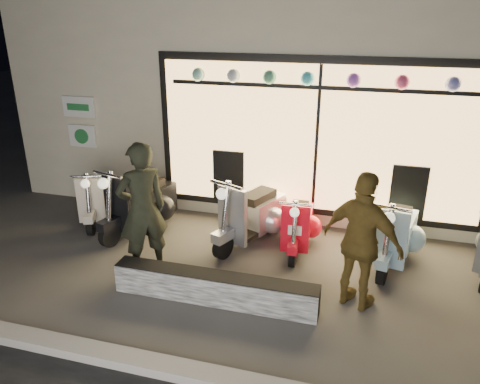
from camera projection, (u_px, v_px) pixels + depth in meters
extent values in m
plane|color=#383533|center=(237.00, 277.00, 6.63)|extent=(40.00, 40.00, 0.00)
cube|color=slate|center=(183.00, 371.00, 4.81)|extent=(40.00, 0.25, 0.12)
cube|color=beige|center=(299.00, 83.00, 10.37)|extent=(10.00, 6.00, 4.00)
cube|color=black|center=(317.00, 139.00, 7.63)|extent=(5.45, 0.06, 2.65)
cube|color=#FFBF6B|center=(317.00, 140.00, 7.59)|extent=(5.20, 0.04, 2.40)
cube|color=black|center=(320.00, 87.00, 7.25)|extent=(4.90, 0.06, 0.06)
cube|color=white|center=(79.00, 107.00, 8.61)|extent=(0.65, 0.04, 0.38)
cube|color=white|center=(82.00, 136.00, 8.82)|extent=(0.55, 0.04, 0.42)
cube|color=black|center=(215.00, 288.00, 6.00)|extent=(2.68, 0.28, 0.40)
cylinder|color=black|center=(223.00, 247.00, 7.06)|extent=(0.25, 0.39, 0.38)
cylinder|color=black|center=(265.00, 222.00, 7.87)|extent=(0.27, 0.40, 0.38)
cube|color=#A2A2A6|center=(232.00, 216.00, 7.07)|extent=(0.50, 0.27, 0.91)
cube|color=#A2A2A6|center=(262.00, 212.00, 7.70)|extent=(0.73, 0.89, 0.51)
cube|color=black|center=(258.00, 196.00, 7.51)|extent=(0.52, 0.69, 0.13)
sphere|color=#FFF2CC|center=(222.00, 194.00, 6.73)|extent=(0.22, 0.22, 0.17)
cylinder|color=black|center=(293.00, 257.00, 6.85)|extent=(0.11, 0.31, 0.31)
cylinder|color=black|center=(299.00, 230.00, 7.67)|extent=(0.12, 0.32, 0.31)
cube|color=red|center=(295.00, 229.00, 6.89)|extent=(0.42, 0.08, 0.75)
cube|color=red|center=(299.00, 222.00, 7.52)|extent=(0.41, 0.66, 0.42)
cube|color=black|center=(299.00, 209.00, 7.34)|extent=(0.28, 0.52, 0.11)
sphere|color=#FFF2CC|center=(295.00, 212.00, 6.58)|extent=(0.14, 0.14, 0.14)
cylinder|color=black|center=(110.00, 235.00, 7.41)|extent=(0.21, 0.40, 0.38)
cylinder|color=black|center=(157.00, 211.00, 8.30)|extent=(0.24, 0.41, 0.38)
cube|color=black|center=(118.00, 205.00, 7.44)|extent=(0.52, 0.22, 0.93)
cube|color=black|center=(152.00, 201.00, 8.13)|extent=(0.67, 0.89, 0.52)
cube|color=black|center=(146.00, 186.00, 7.92)|extent=(0.48, 0.69, 0.14)
sphere|color=#FFF2CC|center=(103.00, 183.00, 7.08)|extent=(0.21, 0.21, 0.17)
cylinder|color=black|center=(91.00, 226.00, 7.79)|extent=(0.21, 0.34, 0.33)
cylinder|color=black|center=(101.00, 203.00, 8.69)|extent=(0.23, 0.35, 0.33)
cube|color=beige|center=(91.00, 200.00, 7.84)|extent=(0.44, 0.22, 0.79)
cube|color=beige|center=(99.00, 195.00, 8.52)|extent=(0.62, 0.78, 0.44)
cube|color=black|center=(97.00, 183.00, 8.34)|extent=(0.45, 0.60, 0.12)
sphere|color=#FFF2CC|center=(85.00, 184.00, 7.51)|extent=(0.19, 0.19, 0.14)
cylinder|color=black|center=(382.00, 272.00, 6.40)|extent=(0.18, 0.37, 0.36)
cylinder|color=black|center=(397.00, 241.00, 7.26)|extent=(0.20, 0.38, 0.36)
cube|color=#9CC6DD|center=(389.00, 239.00, 6.44)|extent=(0.49, 0.18, 0.86)
cube|color=#9CC6DD|center=(398.00, 231.00, 7.10)|extent=(0.59, 0.81, 0.48)
cube|color=black|center=(399.00, 216.00, 6.90)|extent=(0.41, 0.64, 0.13)
sphere|color=#FFF2CC|center=(389.00, 218.00, 6.10)|extent=(0.19, 0.19, 0.16)
imported|color=black|center=(142.00, 209.00, 6.45)|extent=(0.82, 0.82, 1.92)
imported|color=brown|center=(362.00, 242.00, 5.68)|extent=(1.13, 0.85, 1.79)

